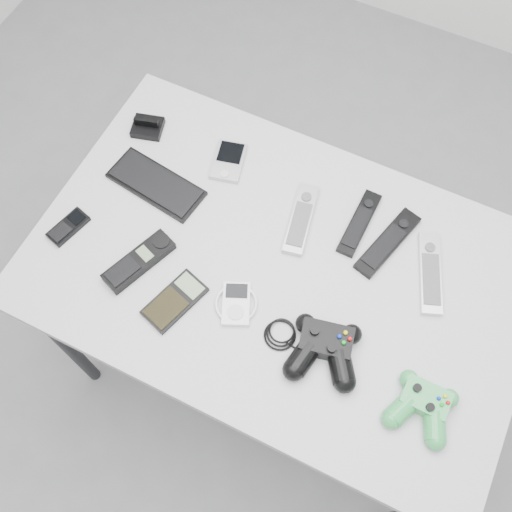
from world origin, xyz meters
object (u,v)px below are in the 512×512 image
at_px(remote_silver_b, 430,273).
at_px(mp3_player, 236,304).
at_px(mobile_phone, 68,227).
at_px(remote_silver_a, 301,219).
at_px(calculator, 175,301).
at_px(desk, 279,279).
at_px(remote_black_b, 388,242).
at_px(pda_keyboard, 156,184).
at_px(controller_black, 325,348).
at_px(controller_green, 423,405).
at_px(pda, 229,161).
at_px(cordless_handset, 139,261).
at_px(remote_black_a, 359,223).

xyz_separation_m(remote_silver_b, mp3_player, (-0.37, -0.27, -0.00)).
distance_m(remote_silver_b, mobile_phone, 0.87).
height_order(remote_silver_a, calculator, remote_silver_a).
relative_size(desk, remote_black_b, 5.64).
bearing_deg(remote_silver_a, remote_silver_b, -10.93).
bearing_deg(pda_keyboard, calculator, -44.37).
xyz_separation_m(controller_black, controller_green, (0.23, -0.02, -0.00)).
distance_m(pda_keyboard, remote_silver_a, 0.37).
distance_m(remote_silver_b, calculator, 0.60).
distance_m(mobile_phone, controller_green, 0.91).
bearing_deg(remote_silver_b, remote_silver_a, 159.18).
distance_m(remote_silver_a, remote_silver_b, 0.33).
bearing_deg(desk, controller_green, -22.17).
relative_size(pda, controller_green, 0.79).
bearing_deg(remote_black_b, pda_keyboard, -154.86).
xyz_separation_m(remote_silver_b, cordless_handset, (-0.62, -0.27, 0.00)).
bearing_deg(controller_black, cordless_handset, 167.05).
relative_size(mobile_phone, controller_green, 0.70).
relative_size(remote_black_b, calculator, 1.39).
height_order(calculator, controller_black, controller_black).
height_order(pda, mobile_phone, pda).
distance_m(pda_keyboard, pda, 0.19).
relative_size(desk, calculator, 7.84).
distance_m(mobile_phone, controller_black, 0.68).
bearing_deg(remote_silver_b, pda_keyboard, 164.58).
height_order(remote_black_b, controller_black, controller_black).
distance_m(pda_keyboard, controller_black, 0.59).
distance_m(remote_black_b, cordless_handset, 0.59).
distance_m(remote_black_a, calculator, 0.48).
relative_size(remote_black_a, mobile_phone, 1.80).
bearing_deg(remote_black_a, calculator, -128.00).
xyz_separation_m(remote_black_b, calculator, (-0.39, -0.35, -0.00)).
bearing_deg(desk, remote_silver_a, 93.48).
bearing_deg(pda, mobile_phone, -141.40).
height_order(remote_silver_a, controller_green, controller_green).
relative_size(cordless_handset, calculator, 1.21).
bearing_deg(controller_green, controller_black, 175.14).
xyz_separation_m(mobile_phone, calculator, (0.33, -0.05, -0.00)).
xyz_separation_m(mobile_phone, controller_black, (0.68, -0.01, 0.02)).
relative_size(remote_silver_a, controller_black, 0.71).
distance_m(calculator, mp3_player, 0.14).
bearing_deg(cordless_handset, mp3_player, 22.41).
distance_m(remote_silver_a, mobile_phone, 0.57).
relative_size(remote_silver_a, cordless_handset, 1.08).
distance_m(remote_black_a, mobile_phone, 0.71).
bearing_deg(mp3_player, controller_black, -27.30).
bearing_deg(pda, controller_green, -43.62).
relative_size(remote_silver_b, cordless_handset, 1.15).
relative_size(desk, controller_green, 7.87).
xyz_separation_m(remote_silver_b, calculator, (-0.50, -0.32, -0.00)).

